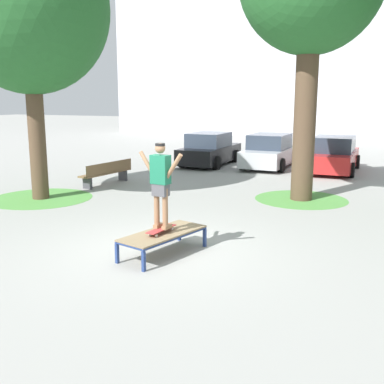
# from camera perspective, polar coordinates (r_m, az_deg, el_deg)

# --- Properties ---
(ground_plane) EXTENTS (120.00, 120.00, 0.00)m
(ground_plane) POSITION_cam_1_polar(r_m,az_deg,el_deg) (9.77, -3.83, -7.00)
(ground_plane) COLOR #999993
(building_facade) EXTENTS (32.38, 4.00, 12.92)m
(building_facade) POSITION_cam_1_polar(r_m,az_deg,el_deg) (39.71, 13.68, 16.07)
(building_facade) COLOR silver
(building_facade) RESTS_ON ground
(skate_box) EXTENTS (1.25, 2.03, 0.46)m
(skate_box) POSITION_cam_1_polar(r_m,az_deg,el_deg) (9.32, -3.57, -5.24)
(skate_box) COLOR navy
(skate_box) RESTS_ON ground
(skateboard) EXTENTS (0.31, 0.82, 0.09)m
(skateboard) POSITION_cam_1_polar(r_m,az_deg,el_deg) (9.25, -3.79, -4.58)
(skateboard) COLOR #B23333
(skateboard) RESTS_ON skate_box
(skater) EXTENTS (1.00, 0.32, 1.69)m
(skater) POSITION_cam_1_polar(r_m,az_deg,el_deg) (9.03, -3.87, 1.50)
(skater) COLOR #8E6647
(skater) RESTS_ON skateboard
(tree_near_left) EXTENTS (4.69, 4.69, 8.10)m
(tree_near_left) POSITION_cam_1_polar(r_m,az_deg,el_deg) (15.19, -19.43, 20.41)
(tree_near_left) COLOR brown
(tree_near_left) RESTS_ON ground
(grass_patch_near_left) EXTENTS (3.17, 3.17, 0.01)m
(grass_patch_near_left) POSITION_cam_1_polar(r_m,az_deg,el_deg) (15.30, -18.03, -0.72)
(grass_patch_near_left) COLOR #519342
(grass_patch_near_left) RESTS_ON ground
(grass_patch_mid_back) EXTENTS (2.84, 2.84, 0.01)m
(grass_patch_mid_back) POSITION_cam_1_polar(r_m,az_deg,el_deg) (14.79, 13.23, -0.86)
(grass_patch_mid_back) COLOR #519342
(grass_patch_mid_back) RESTS_ON ground
(car_black) EXTENTS (1.99, 4.24, 1.50)m
(car_black) POSITION_cam_1_polar(r_m,az_deg,el_deg) (21.80, 2.17, 5.18)
(car_black) COLOR black
(car_black) RESTS_ON ground
(car_silver) EXTENTS (2.02, 4.25, 1.50)m
(car_silver) POSITION_cam_1_polar(r_m,az_deg,el_deg) (21.27, 9.54, 4.87)
(car_silver) COLOR #B7BABF
(car_silver) RESTS_ON ground
(car_red) EXTENTS (1.97, 4.23, 1.50)m
(car_red) POSITION_cam_1_polar(r_m,az_deg,el_deg) (20.61, 17.00, 4.31)
(car_red) COLOR red
(car_red) RESTS_ON ground
(park_bench) EXTENTS (0.77, 2.44, 0.83)m
(park_bench) POSITION_cam_1_polar(r_m,az_deg,el_deg) (17.04, -10.40, 2.38)
(park_bench) COLOR brown
(park_bench) RESTS_ON ground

